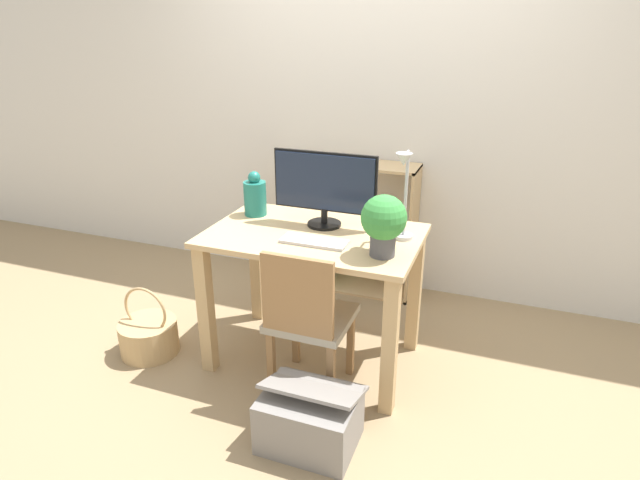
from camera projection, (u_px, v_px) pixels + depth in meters
ground_plane at (314, 357)px, 3.13m from camera, size 10.00×10.00×0.00m
wall_back at (372, 105)px, 3.60m from camera, size 8.00×0.05×2.60m
desk at (314, 261)px, 2.89m from camera, size 1.13×0.72×0.78m
monitor at (325, 185)px, 2.86m from camera, size 0.58×0.19×0.41m
keyboard at (314, 241)px, 2.71m from camera, size 0.34×0.13×0.02m
vase at (255, 196)px, 3.07m from camera, size 0.13×0.13×0.26m
desk_lamp at (404, 188)px, 2.61m from camera, size 0.10×0.19×0.47m
potted_plant at (384, 221)px, 2.50m from camera, size 0.22×0.22×0.30m
chair at (307, 317)px, 2.67m from camera, size 0.40×0.40×0.83m
bookshelf at (322, 230)px, 3.88m from camera, size 0.96×0.28×0.94m
basket at (149, 336)px, 3.14m from camera, size 0.34×0.34×0.43m
storage_box at (310, 418)px, 2.44m from camera, size 0.44×0.39×0.33m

